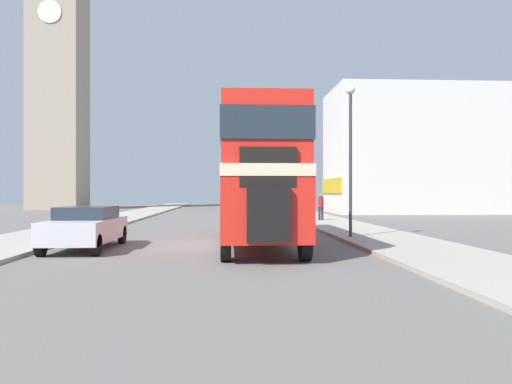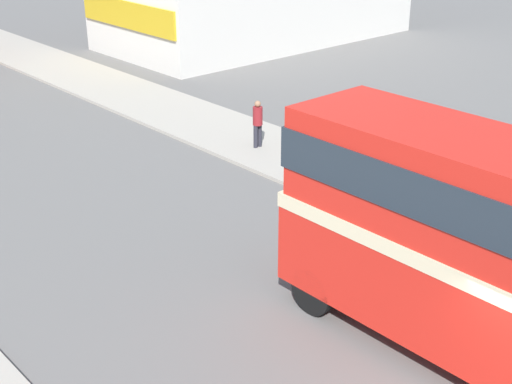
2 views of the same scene
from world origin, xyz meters
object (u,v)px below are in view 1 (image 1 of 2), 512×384
object	(u,v)px
pedestrian_walking	(321,205)
church_tower	(58,35)
double_decker_bus	(256,170)
bus_distant	(236,185)
car_parked_near	(86,227)
street_lamp	(351,138)

from	to	relation	value
pedestrian_walking	church_tower	xyz separation A→B (m)	(-24.06, 24.71, 17.82)
double_decker_bus	bus_distant	distance (m)	34.95
double_decker_bus	bus_distant	size ratio (longest dim) A/B	1.16
car_parked_near	pedestrian_walking	world-z (taller)	pedestrian_walking
double_decker_bus	street_lamp	xyz separation A→B (m)	(3.73, 1.26, 1.31)
car_parked_near	pedestrian_walking	bearing A→B (deg)	53.78
pedestrian_walking	street_lamp	bearing A→B (deg)	-94.89
double_decker_bus	bus_distant	bearing A→B (deg)	90.28
car_parked_near	pedestrian_walking	xyz separation A→B (m)	(10.27, 14.03, 0.32)
car_parked_near	church_tower	bearing A→B (deg)	109.60
pedestrian_walking	street_lamp	world-z (taller)	street_lamp
bus_distant	car_parked_near	bearing A→B (deg)	-98.45
bus_distant	street_lamp	world-z (taller)	street_lamp
double_decker_bus	pedestrian_walking	distance (m)	13.57
double_decker_bus	church_tower	xyz separation A→B (m)	(-19.36, 37.34, 16.22)
car_parked_near	church_tower	size ratio (longest dim) A/B	0.12
bus_distant	pedestrian_walking	xyz separation A→B (m)	(4.88, -22.32, -1.58)
bus_distant	church_tower	bearing A→B (deg)	172.92
double_decker_bus	church_tower	distance (m)	45.08
church_tower	bus_distant	bearing A→B (deg)	-7.08
bus_distant	church_tower	distance (m)	25.25
car_parked_near	church_tower	distance (m)	44.94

